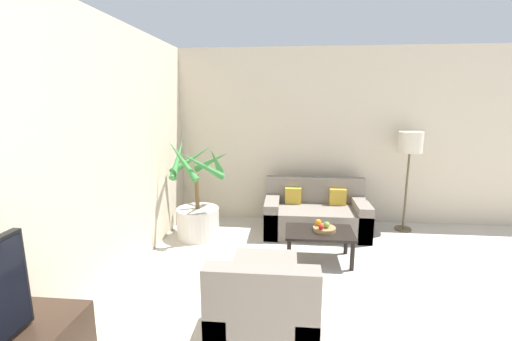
% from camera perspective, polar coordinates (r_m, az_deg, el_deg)
% --- Properties ---
extents(wall_back, '(7.65, 0.06, 2.70)m').
position_cam_1_polar(wall_back, '(5.59, 18.99, 5.24)').
color(wall_back, beige).
rests_on(wall_back, ground_plane).
extents(wall_left, '(0.06, 8.27, 2.70)m').
position_cam_1_polar(wall_left, '(2.75, -34.40, -2.06)').
color(wall_left, beige).
rests_on(wall_left, ground_plane).
extents(potted_palm, '(0.91, 0.92, 1.41)m').
position_cam_1_polar(potted_palm, '(4.90, -9.68, -6.42)').
color(potted_palm, beige).
rests_on(potted_palm, ground_plane).
extents(sofa_loveseat, '(1.47, 0.79, 0.77)m').
position_cam_1_polar(sofa_loveseat, '(5.13, 9.88, -7.31)').
color(sofa_loveseat, gray).
rests_on(sofa_loveseat, ground_plane).
extents(floor_lamp, '(0.34, 0.34, 1.47)m').
position_cam_1_polar(floor_lamp, '(5.39, 24.29, 3.56)').
color(floor_lamp, brown).
rests_on(floor_lamp, ground_plane).
extents(coffee_table, '(0.81, 0.53, 0.37)m').
position_cam_1_polar(coffee_table, '(4.24, 10.49, -10.60)').
color(coffee_table, black).
rests_on(coffee_table, ground_plane).
extents(fruit_bowl, '(0.27, 0.27, 0.05)m').
position_cam_1_polar(fruit_bowl, '(4.23, 11.31, -9.54)').
color(fruit_bowl, '#997A4C').
rests_on(fruit_bowl, coffee_table).
extents(apple_red, '(0.06, 0.06, 0.06)m').
position_cam_1_polar(apple_red, '(4.13, 10.79, -9.21)').
color(apple_red, red).
rests_on(apple_red, fruit_bowl).
extents(apple_green, '(0.08, 0.08, 0.08)m').
position_cam_1_polar(apple_green, '(4.19, 11.68, -8.84)').
color(apple_green, olive).
rests_on(apple_green, fruit_bowl).
extents(orange_fruit, '(0.08, 0.08, 0.08)m').
position_cam_1_polar(orange_fruit, '(4.26, 10.32, -8.46)').
color(orange_fruit, orange).
rests_on(orange_fruit, fruit_bowl).
extents(armchair, '(0.76, 0.83, 0.85)m').
position_cam_1_polar(armchair, '(2.82, 1.37, -23.73)').
color(armchair, gray).
rests_on(armchair, ground_plane).
extents(ottoman, '(0.64, 0.55, 0.34)m').
position_cam_1_polar(ottoman, '(3.60, 1.47, -17.20)').
color(ottoman, gray).
rests_on(ottoman, ground_plane).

